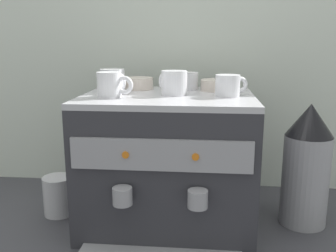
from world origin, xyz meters
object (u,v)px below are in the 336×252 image
object	(u,v)px
ceramic_cup_1	(173,83)
ceramic_cup_2	(111,85)
ceramic_cup_3	(189,81)
ceramic_bowl_0	(139,84)
ceramic_cup_4	(229,86)
ceramic_bowl_1	(219,85)
milk_pitcher	(59,195)
ceramic_cup_0	(113,81)
espresso_machine	(168,161)
coffee_grinder	(306,165)

from	to	relation	value
ceramic_cup_1	ceramic_cup_2	distance (m)	0.20
ceramic_cup_3	ceramic_bowl_0	distance (m)	0.18
ceramic_cup_1	ceramic_cup_4	bearing A→B (deg)	-5.67
ceramic_bowl_1	milk_pitcher	bearing A→B (deg)	-169.63
ceramic_cup_0	ceramic_cup_4	size ratio (longest dim) A/B	1.03
ceramic_cup_4	ceramic_bowl_1	xyz separation A→B (m)	(-0.03, 0.14, -0.02)
ceramic_cup_2	ceramic_cup_4	world-z (taller)	ceramic_cup_2
espresso_machine	ceramic_cup_2	bearing A→B (deg)	-160.00
ceramic_cup_1	ceramic_bowl_1	xyz separation A→B (m)	(0.15, 0.12, -0.02)
espresso_machine	ceramic_cup_1	xyz separation A→B (m)	(0.02, 0.01, 0.26)
ceramic_cup_1	ceramic_cup_4	xyz separation A→B (m)	(0.18, -0.02, -0.01)
ceramic_cup_1	milk_pitcher	size ratio (longest dim) A/B	0.78
ceramic_bowl_1	ceramic_cup_4	bearing A→B (deg)	-79.03
ceramic_cup_2	ceramic_cup_4	bearing A→B (deg)	8.00
ceramic_cup_0	ceramic_bowl_1	world-z (taller)	ceramic_cup_0
ceramic_cup_3	milk_pitcher	bearing A→B (deg)	-165.16
ceramic_cup_3	ceramic_cup_4	distance (m)	0.20
ceramic_cup_2	milk_pitcher	xyz separation A→B (m)	(-0.23, 0.08, -0.41)
ceramic_cup_3	ceramic_bowl_1	size ratio (longest dim) A/B	0.80
ceramic_bowl_0	ceramic_bowl_1	bearing A→B (deg)	-1.73
ceramic_cup_3	ceramic_bowl_1	world-z (taller)	ceramic_cup_3
milk_pitcher	ceramic_cup_1	bearing A→B (deg)	-2.11
ceramic_cup_2	coffee_grinder	world-z (taller)	ceramic_cup_2
ceramic_cup_1	ceramic_bowl_1	bearing A→B (deg)	38.53
milk_pitcher	ceramic_bowl_0	bearing A→B (deg)	21.69
ceramic_cup_2	ceramic_cup_3	size ratio (longest dim) A/B	1.17
espresso_machine	ceramic_bowl_0	xyz separation A→B (m)	(-0.12, 0.13, 0.24)
espresso_machine	ceramic_bowl_1	world-z (taller)	ceramic_bowl_1
ceramic_cup_4	ceramic_bowl_1	world-z (taller)	ceramic_cup_4
ceramic_cup_4	ceramic_bowl_0	xyz separation A→B (m)	(-0.31, 0.14, -0.01)
ceramic_cup_1	ceramic_cup_3	xyz separation A→B (m)	(0.04, 0.14, -0.01)
espresso_machine	coffee_grinder	size ratio (longest dim) A/B	1.32
espresso_machine	ceramic_cup_4	distance (m)	0.32
ceramic_cup_1	ceramic_bowl_1	distance (m)	0.19
espresso_machine	ceramic_cup_2	xyz separation A→B (m)	(-0.17, -0.06, 0.26)
ceramic_bowl_1	milk_pitcher	world-z (taller)	ceramic_bowl_1
espresso_machine	milk_pitcher	size ratio (longest dim) A/B	3.95
espresso_machine	ceramic_bowl_1	bearing A→B (deg)	36.88
ceramic_cup_3	ceramic_bowl_0	size ratio (longest dim) A/B	0.97
espresso_machine	milk_pitcher	xyz separation A→B (m)	(-0.40, 0.02, -0.15)
ceramic_bowl_1	coffee_grinder	bearing A→B (deg)	-17.02
ceramic_bowl_1	ceramic_bowl_0	bearing A→B (deg)	178.27
coffee_grinder	milk_pitcher	size ratio (longest dim) A/B	2.98
espresso_machine	ceramic_cup_0	world-z (taller)	ceramic_cup_0
ceramic_cup_2	ceramic_bowl_1	world-z (taller)	ceramic_cup_2
ceramic_cup_0	coffee_grinder	size ratio (longest dim) A/B	0.26
ceramic_cup_4	coffee_grinder	world-z (taller)	ceramic_cup_4
ceramic_cup_1	ceramic_bowl_0	distance (m)	0.19
espresso_machine	ceramic_cup_4	size ratio (longest dim) A/B	5.18
espresso_machine	milk_pitcher	distance (m)	0.43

